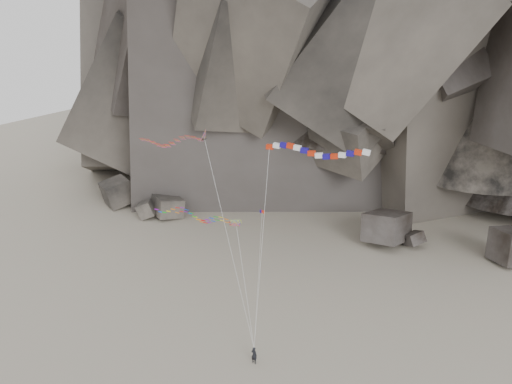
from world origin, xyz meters
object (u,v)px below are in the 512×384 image
(kite_flyer, at_px, (254,354))
(delta_kite, at_px, (168,141))
(parafoil_kite, at_px, (191,214))
(pennant_kite, at_px, (260,237))
(banner_kite, at_px, (315,152))

(kite_flyer, height_order, delta_kite, delta_kite)
(parafoil_kite, distance_m, pennant_kite, 10.65)
(parafoil_kite, relative_size, pennant_kite, 1.11)
(parafoil_kite, xyz_separation_m, pennant_kite, (10.04, -3.57, 0.04))
(kite_flyer, distance_m, delta_kite, 26.18)
(delta_kite, relative_size, parafoil_kite, 1.35)
(delta_kite, relative_size, pennant_kite, 1.49)
(delta_kite, bearing_deg, pennant_kite, -21.83)
(banner_kite, distance_m, pennant_kite, 11.01)
(banner_kite, bearing_deg, parafoil_kite, 171.28)
(parafoil_kite, bearing_deg, kite_flyer, -35.92)
(banner_kite, height_order, pennant_kite, banner_kite)
(parafoil_kite, height_order, pennant_kite, pennant_kite)
(parafoil_kite, bearing_deg, delta_kite, 153.38)
(kite_flyer, relative_size, banner_kite, 0.10)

